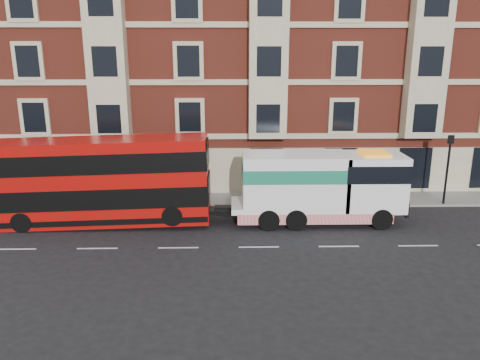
% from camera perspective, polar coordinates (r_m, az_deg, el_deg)
% --- Properties ---
extents(ground, '(120.00, 120.00, 0.00)m').
position_cam_1_polar(ground, '(23.50, 2.32, -8.18)').
color(ground, black).
rests_on(ground, ground).
extents(sidewalk, '(90.00, 3.00, 0.15)m').
position_cam_1_polar(sidewalk, '(30.49, 1.47, -2.40)').
color(sidewalk, slate).
rests_on(sidewalk, ground).
extents(victorian_terrace, '(45.00, 12.00, 20.40)m').
position_cam_1_polar(victorian_terrace, '(36.55, 1.84, 16.45)').
color(victorian_terrace, maroon).
rests_on(victorian_terrace, ground).
extents(lamp_post_west, '(0.35, 0.15, 4.35)m').
position_cam_1_polar(lamp_post_west, '(28.87, -10.36, 1.69)').
color(lamp_post_west, black).
rests_on(lamp_post_west, sidewalk).
extents(lamp_post_east, '(0.35, 0.15, 4.35)m').
position_cam_1_polar(lamp_post_east, '(31.49, 24.01, 1.73)').
color(lamp_post_east, black).
rests_on(lamp_post_east, sidewalk).
extents(double_decker_bus, '(11.93, 2.74, 4.83)m').
position_cam_1_polar(double_decker_bus, '(26.89, -16.65, 0.01)').
color(double_decker_bus, '#B00D09').
rests_on(double_decker_bus, ground).
extents(tow_truck, '(9.55, 2.82, 3.98)m').
position_cam_1_polar(tow_truck, '(26.49, 9.46, -0.77)').
color(tow_truck, white).
rests_on(tow_truck, ground).
extents(pedestrian, '(0.61, 0.46, 1.52)m').
position_cam_1_polar(pedestrian, '(31.88, -17.96, -0.81)').
color(pedestrian, '#1C2A39').
rests_on(pedestrian, sidewalk).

